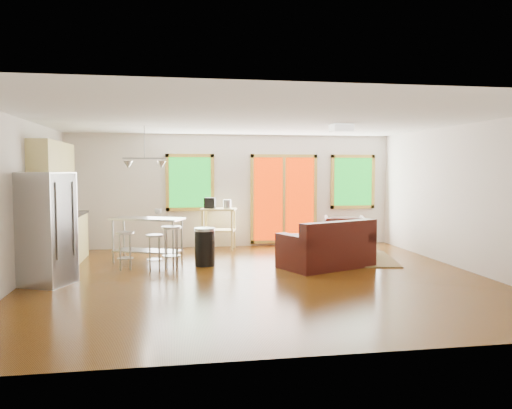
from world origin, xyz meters
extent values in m
cube|color=#3C2006|center=(0.00, 0.00, -0.01)|extent=(7.50, 7.00, 0.02)
cube|color=silver|center=(0.00, 0.00, 2.61)|extent=(7.50, 7.00, 0.02)
cube|color=beige|center=(0.00, 3.51, 1.30)|extent=(7.50, 0.02, 2.60)
cube|color=beige|center=(-3.76, 0.00, 1.30)|extent=(0.02, 7.00, 2.60)
cube|color=beige|center=(3.76, 0.00, 1.30)|extent=(0.02, 7.00, 2.60)
cube|color=beige|center=(0.00, -3.51, 1.30)|extent=(7.50, 0.02, 2.60)
cube|color=#095111|center=(-1.00, 3.46, 1.50)|extent=(0.94, 0.02, 1.14)
cube|color=#AB862D|center=(-1.00, 3.46, 2.11)|extent=(1.10, 0.05, 0.08)
cube|color=#AB862D|center=(-1.00, 3.46, 0.89)|extent=(1.10, 0.05, 0.08)
cube|color=#AB862D|center=(-1.51, 3.46, 1.50)|extent=(0.08, 0.05, 1.30)
cube|color=#AB862D|center=(-0.49, 3.46, 1.50)|extent=(0.08, 0.05, 1.30)
cube|color=#A72000|center=(1.20, 3.46, 1.10)|extent=(1.44, 0.02, 1.94)
cube|color=#AB862D|center=(1.20, 3.46, 2.11)|extent=(1.60, 0.05, 0.08)
cube|color=#AB862D|center=(1.20, 3.46, 0.09)|extent=(1.60, 0.05, 0.08)
cube|color=#AB862D|center=(0.44, 3.46, 1.10)|extent=(0.08, 0.05, 2.10)
cube|color=#AB862D|center=(1.96, 3.46, 1.10)|extent=(0.08, 0.05, 2.10)
cube|color=#AB862D|center=(1.20, 3.46, 1.10)|extent=(0.08, 0.05, 1.94)
cube|color=#095111|center=(2.90, 3.46, 1.50)|extent=(0.94, 0.02, 1.14)
cube|color=#AB862D|center=(2.90, 3.46, 2.11)|extent=(1.10, 0.05, 0.08)
cube|color=#AB862D|center=(2.90, 3.46, 0.89)|extent=(1.10, 0.05, 0.08)
cube|color=#AB862D|center=(2.39, 3.46, 1.50)|extent=(0.08, 0.05, 1.30)
cube|color=#AB862D|center=(3.41, 3.46, 1.50)|extent=(0.08, 0.05, 1.30)
cube|color=#47653A|center=(1.80, 1.48, 0.01)|extent=(2.63, 2.23, 0.02)
cube|color=black|center=(1.38, 0.74, 0.23)|extent=(1.87, 1.49, 0.46)
cube|color=black|center=(1.52, 0.41, 0.67)|extent=(1.60, 0.84, 0.42)
cube|color=black|center=(0.73, 0.46, 0.55)|extent=(0.56, 0.94, 0.18)
cube|color=black|center=(2.04, 1.01, 0.55)|extent=(0.56, 0.94, 0.18)
cube|color=black|center=(1.03, 0.65, 0.53)|extent=(0.86, 0.82, 0.13)
cube|color=black|center=(1.69, 0.93, 0.53)|extent=(0.86, 0.82, 0.13)
cube|color=#3C290F|center=(1.92, 1.81, 0.40)|extent=(1.12, 0.73, 0.04)
cube|color=#3C290F|center=(1.45, 1.62, 0.19)|extent=(0.07, 0.07, 0.38)
cube|color=#3C290F|center=(2.34, 1.54, 0.19)|extent=(0.07, 0.07, 0.38)
cube|color=#3C290F|center=(1.50, 2.08, 0.19)|extent=(0.07, 0.07, 0.38)
cube|color=#3C290F|center=(2.38, 2.00, 0.19)|extent=(0.07, 0.07, 0.38)
imported|color=black|center=(2.32, 2.38, 0.43)|extent=(1.02, 0.99, 0.87)
cube|color=black|center=(1.14, 2.09, 0.21)|extent=(0.76, 0.76, 0.42)
imported|color=silver|center=(1.80, 1.72, 0.49)|extent=(0.22, 0.23, 0.19)
sphere|color=red|center=(1.84, 1.74, 0.65)|extent=(0.09, 0.09, 0.07)
sphere|color=red|center=(1.77, 1.71, 0.67)|extent=(0.09, 0.09, 0.07)
sphere|color=red|center=(1.81, 1.76, 0.69)|extent=(0.09, 0.09, 0.07)
imported|color=maroon|center=(2.14, 1.58, 0.56)|extent=(0.24, 0.07, 0.32)
cube|color=#D8C570|center=(-3.45, 1.70, 0.45)|extent=(0.60, 2.20, 0.90)
cube|color=black|center=(-3.45, 1.70, 0.92)|extent=(0.64, 2.24, 0.04)
cube|color=#D8C570|center=(-3.57, 1.70, 1.95)|extent=(0.36, 2.20, 0.70)
cylinder|color=#B7BABC|center=(-3.45, 1.20, 1.03)|extent=(0.12, 0.12, 0.18)
cube|color=black|center=(-3.45, 2.10, 1.04)|extent=(0.22, 0.18, 0.20)
cube|color=#B7BABC|center=(-3.35, 0.11, 0.88)|extent=(0.91, 0.90, 1.75)
cube|color=gray|center=(-3.04, -0.03, 0.88)|extent=(0.27, 0.60, 1.71)
cylinder|color=gray|center=(-3.10, -0.23, 1.02)|extent=(0.03, 0.03, 1.17)
cylinder|color=gray|center=(-2.93, 0.16, 1.02)|extent=(0.03, 0.03, 1.17)
cube|color=#B7BABC|center=(-1.88, 1.72, 0.85)|extent=(1.47, 1.05, 0.04)
cube|color=gray|center=(-1.88, 1.72, 0.23)|extent=(1.36, 0.95, 0.03)
cylinder|color=gray|center=(-2.53, 1.77, 0.42)|extent=(0.05, 0.05, 0.83)
cylinder|color=gray|center=(-1.40, 1.28, 0.42)|extent=(0.05, 0.05, 0.83)
cylinder|color=gray|center=(-2.37, 2.16, 0.42)|extent=(0.05, 0.05, 0.83)
cylinder|color=gray|center=(-1.23, 1.66, 0.42)|extent=(0.05, 0.05, 0.83)
imported|color=silver|center=(-1.67, 1.53, 1.02)|extent=(0.16, 0.15, 0.13)
cylinder|color=#B7BABC|center=(-2.25, 1.09, 0.66)|extent=(0.36, 0.36, 0.04)
cylinder|color=gray|center=(-2.17, 1.19, 0.32)|extent=(0.03, 0.03, 0.64)
cylinder|color=gray|center=(-2.34, 1.16, 0.32)|extent=(0.03, 0.03, 0.64)
cylinder|color=gray|center=(-2.32, 0.99, 0.32)|extent=(0.03, 0.03, 0.64)
cylinder|color=gray|center=(-2.15, 1.02, 0.32)|extent=(0.03, 0.03, 0.64)
cylinder|color=gray|center=(-2.25, 1.09, 0.21)|extent=(0.33, 0.33, 0.01)
cylinder|color=#B7BABC|center=(-1.72, 0.93, 0.62)|extent=(0.33, 0.33, 0.04)
cylinder|color=gray|center=(-1.65, 1.02, 0.30)|extent=(0.02, 0.02, 0.61)
cylinder|color=gray|center=(-1.81, 1.01, 0.30)|extent=(0.02, 0.02, 0.61)
cylinder|color=gray|center=(-1.80, 0.84, 0.30)|extent=(0.02, 0.02, 0.61)
cylinder|color=gray|center=(-1.63, 0.86, 0.30)|extent=(0.02, 0.02, 0.61)
cylinder|color=gray|center=(-1.72, 0.93, 0.20)|extent=(0.30, 0.30, 0.01)
cylinder|color=#B7BABC|center=(-1.43, 1.05, 0.75)|extent=(0.41, 0.41, 0.04)
cylinder|color=gray|center=(-1.32, 1.13, 0.36)|extent=(0.03, 0.03, 0.73)
cylinder|color=gray|center=(-1.51, 1.16, 0.36)|extent=(0.03, 0.03, 0.73)
cylinder|color=gray|center=(-1.54, 0.96, 0.36)|extent=(0.03, 0.03, 0.73)
cylinder|color=gray|center=(-1.34, 0.94, 0.36)|extent=(0.03, 0.03, 0.73)
cylinder|color=gray|center=(-1.43, 1.05, 0.24)|extent=(0.37, 0.37, 0.02)
cylinder|color=black|center=(-0.81, 1.23, 0.33)|extent=(0.46, 0.46, 0.66)
cylinder|color=#B7BABC|center=(-0.81, 1.23, 0.68)|extent=(0.48, 0.48, 0.05)
cube|color=#D8C570|center=(-0.38, 3.09, 0.90)|extent=(0.86, 0.67, 0.04)
cube|color=#D8C570|center=(-0.38, 3.09, 0.44)|extent=(0.81, 0.63, 0.03)
cube|color=#D8C570|center=(-0.75, 2.99, 0.46)|extent=(0.05, 0.05, 0.91)
cube|color=#D8C570|center=(-0.12, 2.82, 0.46)|extent=(0.05, 0.05, 0.91)
cube|color=#D8C570|center=(-0.64, 3.37, 0.46)|extent=(0.05, 0.05, 0.91)
cube|color=#D8C570|center=(-0.01, 3.19, 0.46)|extent=(0.05, 0.05, 0.91)
cube|color=black|center=(-0.57, 3.14, 1.05)|extent=(0.29, 0.27, 0.24)
cylinder|color=#B7BABC|center=(-0.19, 3.04, 1.02)|extent=(0.21, 0.21, 0.20)
cube|color=white|center=(1.60, 0.60, 2.53)|extent=(0.35, 0.35, 0.12)
cylinder|color=gray|center=(-1.90, 1.50, 2.30)|extent=(0.02, 0.02, 0.60)
cube|color=gray|center=(-1.90, 1.50, 2.00)|extent=(0.80, 0.04, 0.03)
cone|color=#B7BABC|center=(-2.20, 1.50, 1.88)|extent=(0.18, 0.18, 0.14)
cone|color=#B7BABC|center=(-1.60, 1.50, 1.88)|extent=(0.18, 0.18, 0.14)
camera|label=1|loc=(-1.39, -8.01, 1.79)|focal=35.00mm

